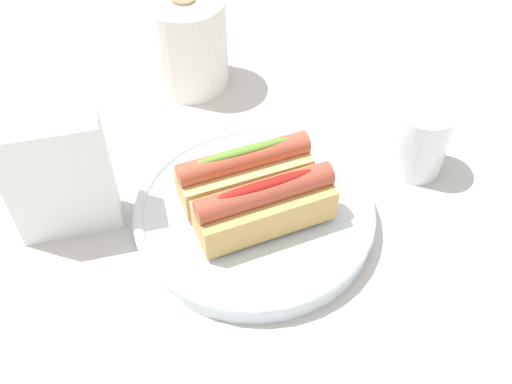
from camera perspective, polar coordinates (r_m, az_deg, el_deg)
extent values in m
plane|color=beige|center=(0.68, -0.71, -1.97)|extent=(2.40, 2.40, 0.00)
cylinder|color=silver|center=(0.66, 0.00, -2.20)|extent=(0.27, 0.27, 0.02)
torus|color=silver|center=(0.66, 0.00, -1.54)|extent=(0.27, 0.27, 0.01)
cube|color=tan|center=(0.62, 1.02, -1.71)|extent=(0.15, 0.05, 0.04)
cylinder|color=#B24C38|center=(0.60, 1.05, 0.03)|extent=(0.15, 0.03, 0.03)
ellipsoid|color=red|center=(0.59, 1.07, 0.80)|extent=(0.11, 0.02, 0.01)
cube|color=#DBB270|center=(0.65, -0.97, 1.62)|extent=(0.15, 0.06, 0.04)
cylinder|color=#BC563D|center=(0.63, -1.00, 3.38)|extent=(0.15, 0.03, 0.03)
ellipsoid|color=olive|center=(0.63, -1.01, 4.15)|extent=(0.11, 0.02, 0.01)
cylinder|color=white|center=(0.73, 15.79, 4.94)|extent=(0.07, 0.07, 0.09)
cylinder|color=silver|center=(0.75, 15.46, 3.72)|extent=(0.06, 0.06, 0.04)
cylinder|color=white|center=(0.84, -6.72, 14.28)|extent=(0.11, 0.11, 0.13)
cube|color=white|center=(0.65, -18.80, 1.35)|extent=(0.12, 0.06, 0.15)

